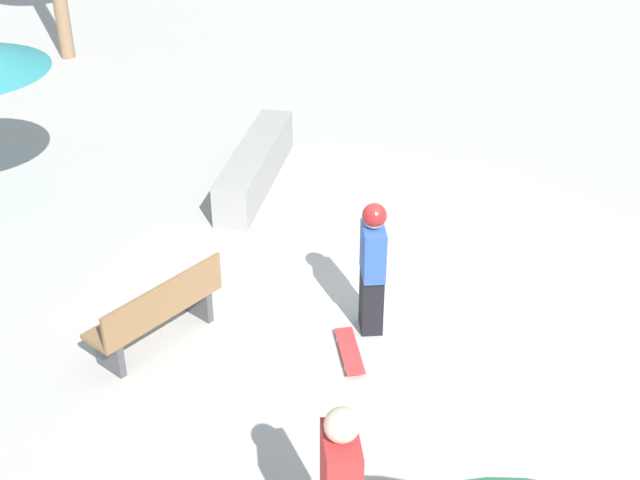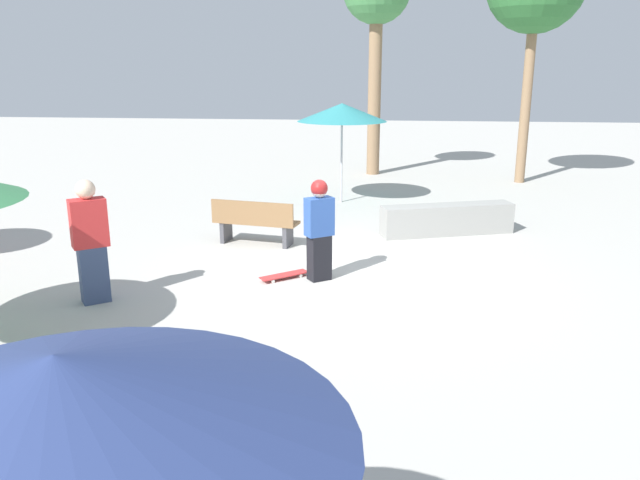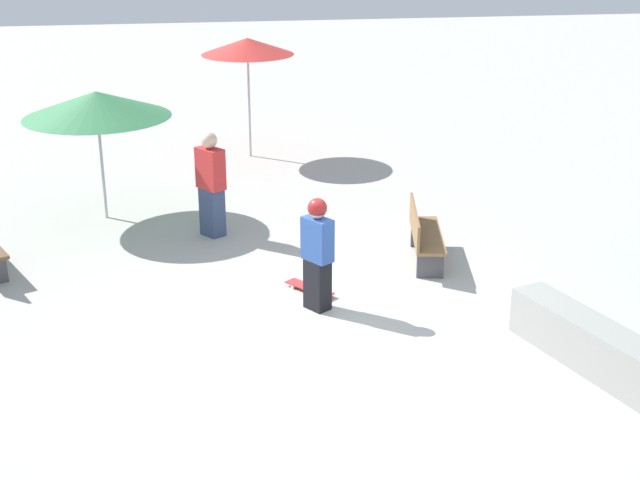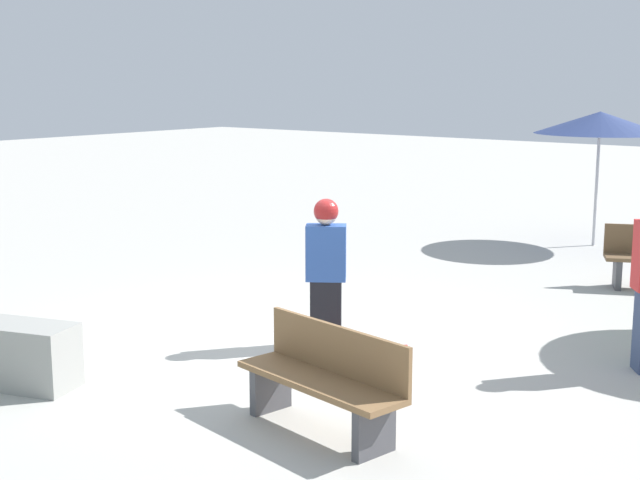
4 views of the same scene
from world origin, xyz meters
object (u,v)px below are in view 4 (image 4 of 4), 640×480
(skateboard, at_px, (370,349))
(shade_umbrella_navy, at_px, (600,123))
(skater_main, at_px, (326,267))
(bench_far, at_px, (325,380))

(skateboard, distance_m, shade_umbrella_navy, 7.60)
(skater_main, height_order, shade_umbrella_navy, shade_umbrella_navy)
(skater_main, xyz_separation_m, skateboard, (0.03, -0.55, -0.79))
(bench_far, xyz_separation_m, shade_umbrella_navy, (9.20, 1.31, 1.65))
(skater_main, relative_size, skateboard, 2.11)
(bench_far, bearing_deg, skater_main, -42.35)
(bench_far, height_order, shade_umbrella_navy, shade_umbrella_navy)
(skater_main, xyz_separation_m, shade_umbrella_navy, (7.35, -0.10, 1.22))
(skateboard, xyz_separation_m, bench_far, (-1.88, -0.86, 0.37))
(shade_umbrella_navy, bearing_deg, bench_far, -171.87)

